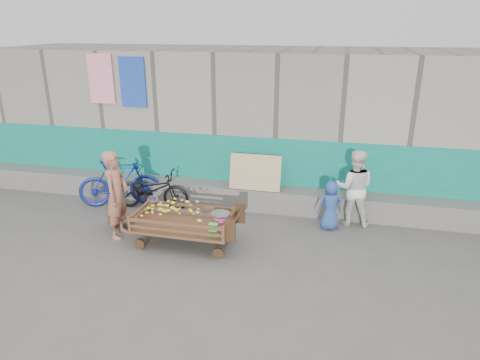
% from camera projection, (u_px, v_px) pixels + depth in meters
% --- Properties ---
extents(ground, '(80.00, 80.00, 0.00)m').
position_uv_depth(ground, '(207.00, 266.00, 6.58)').
color(ground, '#52504B').
rests_on(ground, ground).
extents(building_wall, '(12.00, 3.50, 3.00)m').
position_uv_depth(building_wall, '(258.00, 119.00, 9.78)').
color(building_wall, gray).
rests_on(building_wall, ground).
extents(banana_cart, '(1.77, 0.81, 0.76)m').
position_uv_depth(banana_cart, '(182.00, 217.00, 7.04)').
color(banana_cart, brown).
rests_on(banana_cart, ground).
extents(bench, '(0.99, 0.30, 0.25)m').
position_uv_depth(bench, '(136.00, 219.00, 7.73)').
color(bench, brown).
rests_on(bench, ground).
extents(vendor_man, '(0.40, 0.58, 1.55)m').
position_uv_depth(vendor_man, '(116.00, 195.00, 7.26)').
color(vendor_man, '#A1654E').
rests_on(vendor_man, ground).
extents(woman, '(0.71, 0.56, 1.42)m').
position_uv_depth(woman, '(354.00, 188.00, 7.75)').
color(woman, white).
rests_on(woman, ground).
extents(child, '(0.52, 0.43, 0.92)m').
position_uv_depth(child, '(330.00, 205.00, 7.63)').
color(child, '#274A90').
rests_on(child, ground).
extents(bicycle_dark, '(1.55, 0.63, 0.80)m').
position_uv_depth(bicycle_dark, '(151.00, 190.00, 8.51)').
color(bicycle_dark, black).
rests_on(bicycle_dark, ground).
extents(bicycle_blue, '(1.69, 1.05, 0.98)m').
position_uv_depth(bicycle_blue, '(120.00, 183.00, 8.62)').
color(bicycle_blue, navy).
rests_on(bicycle_blue, ground).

